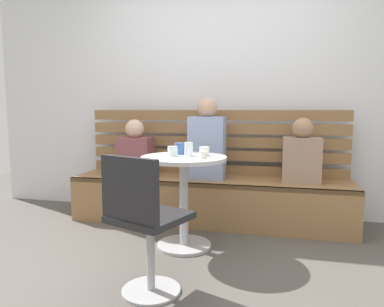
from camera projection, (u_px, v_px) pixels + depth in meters
ground at (174, 277)px, 2.37m from camera, size 8.00×8.00×0.00m
back_wall at (217, 77)px, 3.78m from camera, size 5.20×0.10×2.90m
booth_bench at (209, 201)px, 3.50m from camera, size 2.70×0.52×0.44m
booth_backrest at (213, 142)px, 3.67m from camera, size 2.65×0.04×0.66m
cafe_table at (184, 184)px, 2.85m from camera, size 0.68×0.68×0.74m
white_chair at (143, 220)px, 2.08m from camera, size 0.52×0.52×0.85m
person_adult at (207, 143)px, 3.43m from camera, size 0.34×0.22×0.78m
person_child_left at (135, 151)px, 3.65m from camera, size 0.34×0.22×0.57m
person_child_middle at (302, 154)px, 3.27m from camera, size 0.34×0.22×0.60m
cup_ceramic_white at (204, 151)px, 2.86m from camera, size 0.08×0.08×0.07m
cup_glass_short at (173, 151)px, 2.83m from camera, size 0.08×0.08×0.08m
cup_water_clear at (189, 149)px, 2.84m from camera, size 0.07×0.07×0.11m
cup_mug_blue at (180, 149)px, 2.95m from camera, size 0.08×0.08×0.09m
cup_espresso_small at (203, 155)px, 2.69m from camera, size 0.06×0.06×0.05m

